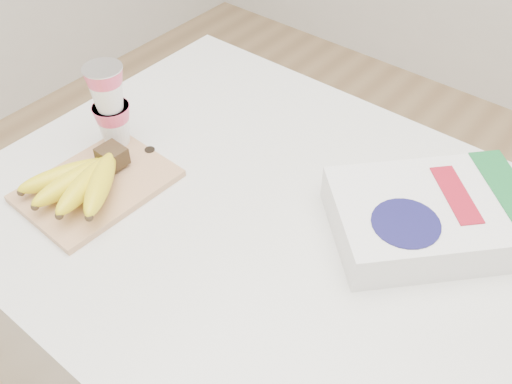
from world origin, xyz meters
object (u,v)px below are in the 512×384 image
(table, at_px, (297,376))
(cutting_board, at_px, (98,186))
(yogurt_stack, at_px, (110,104))
(cereal_box, at_px, (431,216))
(bananas, at_px, (83,179))

(table, relative_size, cutting_board, 4.67)
(yogurt_stack, bearing_deg, cutting_board, -59.23)
(table, relative_size, cereal_box, 3.20)
(cutting_board, xyz_separation_m, cereal_box, (0.51, 0.28, 0.03))
(yogurt_stack, bearing_deg, bananas, -63.64)
(bananas, xyz_separation_m, cereal_box, (0.51, 0.31, -0.01))
(yogurt_stack, relative_size, cereal_box, 0.44)
(cereal_box, bearing_deg, cutting_board, -108.10)
(bananas, bearing_deg, cutting_board, 94.39)
(cereal_box, bearing_deg, bananas, -105.96)
(bananas, bearing_deg, cereal_box, 31.03)
(table, relative_size, bananas, 6.12)
(cutting_board, xyz_separation_m, bananas, (0.00, -0.02, 0.03))
(table, bearing_deg, yogurt_stack, -174.68)
(cutting_board, xyz_separation_m, yogurt_stack, (-0.06, 0.10, 0.10))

